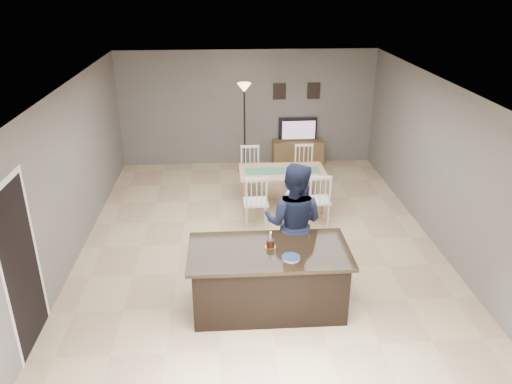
{
  "coord_description": "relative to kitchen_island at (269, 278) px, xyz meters",
  "views": [
    {
      "loc": [
        -0.54,
        -7.52,
        4.25
      ],
      "look_at": [
        -0.07,
        -0.3,
        1.08
      ],
      "focal_mm": 35.0,
      "sensor_mm": 36.0,
      "label": 1
    }
  ],
  "objects": [
    {
      "name": "birthday_cake",
      "position": [
        0.03,
        0.08,
        0.5
      ],
      "size": [
        0.15,
        0.15,
        0.23
      ],
      "color": "gold",
      "rests_on": "kitchen_island"
    },
    {
      "name": "floor_lamp",
      "position": [
        -0.09,
        5.23,
        1.14
      ],
      "size": [
        0.31,
        0.31,
        2.06
      ],
      "color": "black",
      "rests_on": "floor"
    },
    {
      "name": "room_shell",
      "position": [
        0.0,
        1.8,
        1.22
      ],
      "size": [
        8.0,
        8.0,
        8.0
      ],
      "color": "slate",
      "rests_on": "floor"
    },
    {
      "name": "tv_screen_glow",
      "position": [
        1.2,
        5.56,
        0.42
      ],
      "size": [
        0.78,
        0.0,
        0.78
      ],
      "primitive_type": "plane",
      "rotation": [
        1.57,
        0.0,
        3.14
      ],
      "color": "#D34F17",
      "rests_on": "tv_console"
    },
    {
      "name": "doorway",
      "position": [
        -2.99,
        -0.5,
        0.8
      ],
      "size": [
        0.0,
        2.1,
        2.65
      ],
      "color": "black",
      "rests_on": "floor"
    },
    {
      "name": "tv_console",
      "position": [
        1.2,
        5.57,
        -0.15
      ],
      "size": [
        1.2,
        0.4,
        0.6
      ],
      "primitive_type": "cube",
      "color": "brown",
      "rests_on": "floor"
    },
    {
      "name": "woman",
      "position": [
        0.42,
        0.75,
        0.29
      ],
      "size": [
        0.55,
        0.36,
        1.48
      ],
      "primitive_type": "imported",
      "rotation": [
        0.0,
        0.0,
        3.15
      ],
      "color": "silver",
      "rests_on": "floor"
    },
    {
      "name": "picture_frames",
      "position": [
        1.15,
        5.78,
        1.3
      ],
      "size": [
        1.1,
        0.02,
        0.38
      ],
      "color": "black",
      "rests_on": "room_shell"
    },
    {
      "name": "man",
      "position": [
        0.42,
        0.69,
        0.47
      ],
      "size": [
        1.09,
        0.98,
        1.86
      ],
      "primitive_type": "imported",
      "rotation": [
        0.0,
        0.0,
        2.78
      ],
      "color": "#191E37",
      "rests_on": "floor"
    },
    {
      "name": "television",
      "position": [
        1.2,
        5.64,
        0.41
      ],
      "size": [
        0.91,
        0.12,
        0.53
      ],
      "primitive_type": "imported",
      "rotation": [
        0.0,
        0.0,
        3.14
      ],
      "color": "black",
      "rests_on": "tv_console"
    },
    {
      "name": "plate_stack",
      "position": [
        0.26,
        -0.25,
        0.46
      ],
      "size": [
        0.23,
        0.23,
        0.04
      ],
      "color": "white",
      "rests_on": "kitchen_island"
    },
    {
      "name": "floor",
      "position": [
        0.0,
        1.8,
        -0.45
      ],
      "size": [
        8.0,
        8.0,
        0.0
      ],
      "primitive_type": "plane",
      "color": "tan",
      "rests_on": "ground"
    },
    {
      "name": "kitchen_island",
      "position": [
        0.0,
        0.0,
        0.0
      ],
      "size": [
        2.15,
        1.1,
        0.9
      ],
      "color": "black",
      "rests_on": "floor"
    },
    {
      "name": "dining_table",
      "position": [
        0.54,
        3.18,
        0.19
      ],
      "size": [
        1.66,
        1.87,
        1.01
      ],
      "rotation": [
        0.0,
        0.0,
        0.01
      ],
      "color": "tan",
      "rests_on": "floor"
    }
  ]
}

